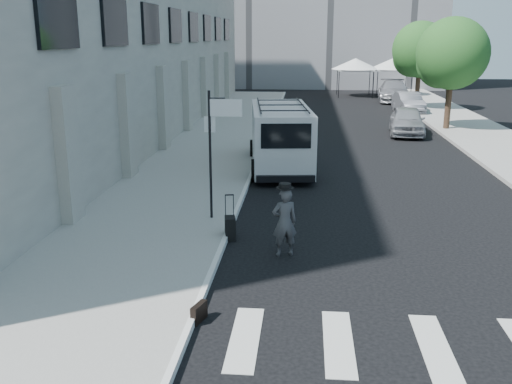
% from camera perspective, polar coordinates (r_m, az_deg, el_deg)
% --- Properties ---
extents(ground, '(120.00, 120.00, 0.00)m').
position_cam_1_polar(ground, '(12.79, 4.84, -7.89)').
color(ground, black).
rests_on(ground, ground).
extents(sidewalk_left, '(4.50, 48.00, 0.15)m').
position_cam_1_polar(sidewalk_left, '(28.51, -3.55, 5.32)').
color(sidewalk_left, gray).
rests_on(sidewalk_left, ground).
extents(sidewalk_right, '(4.00, 56.00, 0.15)m').
position_cam_1_polar(sidewalk_right, '(33.38, 20.80, 5.83)').
color(sidewalk_right, gray).
rests_on(sidewalk_right, ground).
extents(building_left, '(10.00, 44.00, 12.00)m').
position_cam_1_polar(building_left, '(31.90, -16.72, 16.48)').
color(building_left, gray).
rests_on(building_left, ground).
extents(sign_pole, '(1.03, 0.07, 3.50)m').
position_cam_1_polar(sign_pole, '(15.32, -3.78, 6.38)').
color(sign_pole, black).
rests_on(sign_pole, sidewalk_left).
extents(tree_near, '(3.80, 3.83, 6.03)m').
position_cam_1_polar(tree_near, '(32.80, 18.80, 12.72)').
color(tree_near, black).
rests_on(tree_near, ground).
extents(tree_far, '(3.80, 3.83, 6.03)m').
position_cam_1_polar(tree_far, '(41.61, 15.92, 13.34)').
color(tree_far, black).
rests_on(tree_far, ground).
extents(tent_left, '(4.00, 4.00, 3.20)m').
position_cam_1_polar(tent_left, '(49.97, 9.91, 12.48)').
color(tent_left, black).
rests_on(tent_left, ground).
extents(tent_right, '(4.00, 4.00, 3.20)m').
position_cam_1_polar(tent_right, '(50.82, 13.55, 12.34)').
color(tent_right, black).
rests_on(tent_right, ground).
extents(businessman, '(0.69, 0.56, 1.64)m').
position_cam_1_polar(businessman, '(13.37, 2.87, -3.04)').
color(businessman, '#404043').
rests_on(businessman, ground).
extents(briefcase, '(0.25, 0.46, 0.34)m').
position_cam_1_polar(briefcase, '(10.65, -5.72, -11.91)').
color(briefcase, black).
rests_on(briefcase, ground).
extents(suitcase, '(0.33, 0.46, 1.15)m').
position_cam_1_polar(suitcase, '(14.55, -2.60, -3.62)').
color(suitcase, black).
rests_on(suitcase, ground).
extents(cargo_van, '(2.80, 6.63, 2.42)m').
position_cam_1_polar(cargo_van, '(22.28, 2.43, 5.57)').
color(cargo_van, silver).
rests_on(cargo_van, ground).
extents(parked_car_a, '(2.21, 4.47, 1.47)m').
position_cam_1_polar(parked_car_a, '(31.10, 14.86, 6.91)').
color(parked_car_a, '#93959B').
rests_on(parked_car_a, ground).
extents(parked_car_b, '(1.72, 4.27, 1.38)m').
position_cam_1_polar(parked_car_b, '(40.13, 15.00, 8.64)').
color(parked_car_b, slate).
rests_on(parked_car_b, ground).
extents(parked_car_c, '(2.76, 5.79, 1.63)m').
position_cam_1_polar(parked_car_c, '(46.90, 13.61, 9.79)').
color(parked_car_c, gray).
rests_on(parked_car_c, ground).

